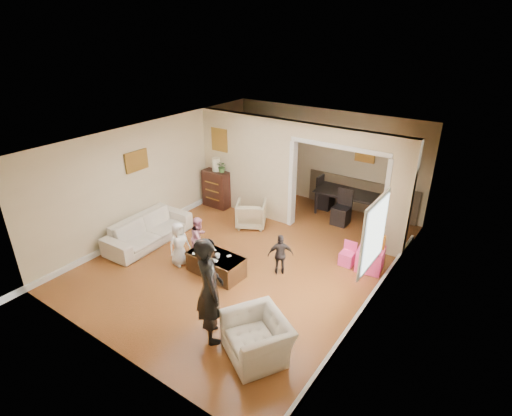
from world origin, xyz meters
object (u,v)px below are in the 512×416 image
Objects in this scene: armchair_front at (257,338)px; dresser at (217,188)px; dining_table at (351,203)px; child_kneel_a at (179,244)px; table_lamp at (216,164)px; child_toddler at (281,255)px; sofa at (149,230)px; adult_person at (210,290)px; coffee_table at (216,264)px; child_kneel_b at (199,238)px; play_table at (370,259)px; armchair_back at (251,214)px; coffee_cup at (218,256)px; cyan_cup at (366,247)px.

dresser reaches higher than armchair_front.
child_kneel_a is (-1.99, -4.28, 0.15)m from dining_table.
table_lamp reaches higher than child_toddler.
adult_person is (3.19, -1.51, 0.59)m from sofa.
dining_table is (1.14, 4.13, 0.11)m from coffee_table.
child_kneel_b is (0.15, 0.45, -0.01)m from child_kneel_a.
sofa is 3.22m from child_toddler.
sofa is 4.92m from play_table.
armchair_back is at bearing -17.55° from dresser.
dining_table is (-1.33, 2.20, 0.08)m from play_table.
coffee_table is 0.62× the size of dining_table.
armchair_back is at bearing -25.54° from adult_person.
dresser is 4.63m from play_table.
child_toddler is at bearing -30.06° from table_lamp.
armchair_front is at bearing -111.66° from sofa.
coffee_table is at bearing -50.74° from dresser.
sofa is at bearing -134.15° from dining_table.
coffee_cup is at bearing -49.97° from table_lamp.
child_kneel_a is (-0.95, -0.10, 0.00)m from coffee_cup.
armchair_back is 1.82m from child_kneel_b.
armchair_back is at bearing 106.92° from coffee_table.
armchair_front is at bearing -138.52° from child_kneel_b.
table_lamp is 5.11m from adult_person.
child_kneel_a is 1.09× the size of child_toddler.
table_lamp reaches higher than child_kneel_a.
cyan_cup is (-0.10, -0.05, 0.28)m from play_table.
coffee_table is at bearing -142.12° from play_table.
dresser reaches higher than child_toddler.
sofa is at bearing 176.82° from coffee_table.
adult_person is at bearing 54.01° from child_toddler.
cyan_cup is at bearing -66.51° from dining_table.
child_toddler is (3.16, -1.83, -0.07)m from dresser.
cyan_cup reaches higher than play_table.
table_lamp is at bearing -12.99° from adult_person.
child_toddler is (-0.09, -3.38, 0.11)m from dining_table.
dining_table is (-0.77, 5.43, 0.01)m from armchair_front.
child_toddler is at bearing -30.06° from dresser.
sofa is 2.62m from table_lamp.
adult_person is 2.07× the size of child_toddler.
table_lamp is 4.50× the size of cyan_cup.
sofa is at bearing -158.57° from cyan_cup.
dresser is at bearing -67.02° from child_toddler.
play_table is 3.66m from adult_person.
play_table is at bearing 37.88° from coffee_table.
child_kneel_a is at bearing 5.45° from adult_person.
adult_person reaches higher than child_kneel_a.
dining_table is at bearing 76.01° from coffee_cup.
dining_table is 1.02× the size of adult_person.
coffee_table is 1.31m from child_toddler.
child_kneel_a is at bearing 144.60° from child_kneel_b.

